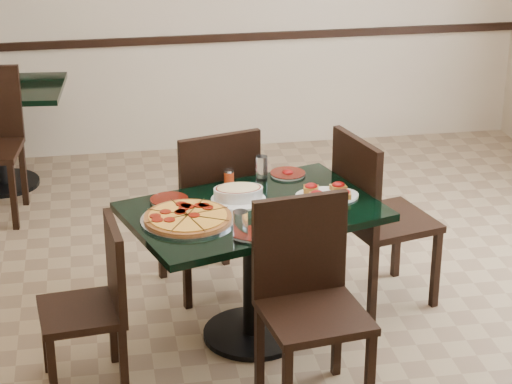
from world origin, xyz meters
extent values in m
plane|color=#7A6346|center=(0.00, 0.00, 0.00)|extent=(5.50, 5.50, 0.00)
plane|color=tan|center=(0.00, -2.75, 1.40)|extent=(5.00, 0.00, 5.00)
cube|color=black|center=(0.00, 2.73, 0.90)|extent=(5.00, 0.03, 0.06)
cube|color=black|center=(-0.14, -0.22, 0.73)|extent=(1.44, 1.14, 0.04)
cylinder|color=black|center=(-0.14, -0.22, 0.35)|extent=(0.11, 0.11, 0.71)
cylinder|color=black|center=(-0.14, -0.22, 0.01)|extent=(0.54, 0.54, 0.03)
cylinder|color=black|center=(-1.60, 2.20, 0.01)|extent=(0.53, 0.53, 0.03)
cube|color=black|center=(-0.31, 0.40, 0.48)|extent=(0.58, 0.58, 0.04)
cube|color=black|center=(-0.25, 0.19, 0.76)|extent=(0.46, 0.16, 0.50)
cube|color=black|center=(-0.17, 0.65, 0.23)|extent=(0.05, 0.05, 0.46)
cube|color=black|center=(-0.06, 0.26, 0.23)|extent=(0.05, 0.05, 0.46)
cube|color=black|center=(-0.56, 0.55, 0.23)|extent=(0.05, 0.05, 0.46)
cube|color=black|center=(-0.45, 0.15, 0.23)|extent=(0.05, 0.05, 0.46)
cube|color=black|center=(0.03, -0.88, 0.48)|extent=(0.52, 0.52, 0.04)
cube|color=black|center=(0.01, -0.67, 0.75)|extent=(0.46, 0.10, 0.50)
cube|color=black|center=(-0.19, -0.71, 0.23)|extent=(0.05, 0.05, 0.46)
cube|color=black|center=(0.26, -1.05, 0.23)|extent=(0.05, 0.05, 0.46)
cube|color=black|center=(0.21, -0.65, 0.23)|extent=(0.05, 0.05, 0.46)
cube|color=black|center=(0.67, 0.08, 0.48)|extent=(0.57, 0.57, 0.04)
cube|color=black|center=(0.46, 0.02, 0.75)|extent=(0.16, 0.46, 0.50)
cube|color=black|center=(0.92, -0.07, 0.23)|extent=(0.05, 0.05, 0.46)
cube|color=black|center=(0.53, -0.17, 0.23)|extent=(0.05, 0.05, 0.46)
cube|color=black|center=(0.82, 0.33, 0.23)|extent=(0.05, 0.05, 0.46)
cube|color=black|center=(0.42, 0.22, 0.23)|extent=(0.05, 0.05, 0.46)
cube|color=black|center=(-1.03, -0.53, 0.40)|extent=(0.44, 0.44, 0.04)
cube|color=black|center=(-0.86, -0.51, 0.64)|extent=(0.08, 0.40, 0.42)
cube|color=black|center=(-1.22, -0.38, 0.19)|extent=(0.04, 0.04, 0.38)
cube|color=black|center=(-0.89, -0.34, 0.19)|extent=(0.04, 0.04, 0.38)
cube|color=black|center=(-1.18, -0.71, 0.19)|extent=(0.04, 0.04, 0.38)
cube|color=black|center=(-0.85, -0.68, 0.19)|extent=(0.04, 0.04, 0.38)
cube|color=black|center=(-1.47, 1.40, 0.23)|extent=(0.04, 0.04, 0.46)
cube|color=black|center=(-1.42, 1.80, 0.23)|extent=(0.04, 0.04, 0.46)
cylinder|color=#BBBBC2|center=(-0.49, -0.32, 0.76)|extent=(0.47, 0.47, 0.01)
cylinder|color=brown|center=(-0.49, -0.32, 0.77)|extent=(0.44, 0.44, 0.02)
cylinder|color=orange|center=(-0.49, -0.32, 0.78)|extent=(0.39, 0.39, 0.01)
cylinder|color=white|center=(-0.20, -0.11, 0.76)|extent=(0.29, 0.29, 0.01)
ellipsoid|color=beige|center=(-0.20, -0.11, 0.82)|extent=(0.23, 0.15, 0.04)
ellipsoid|color=#A7772E|center=(-0.01, -0.44, 0.81)|extent=(0.20, 0.14, 0.07)
cylinder|color=white|center=(-0.18, -0.55, 0.76)|extent=(0.18, 0.18, 0.01)
cylinder|color=#3E0904|center=(-0.18, -0.55, 0.76)|extent=(0.18, 0.18, 0.00)
cylinder|color=white|center=(0.12, 0.20, 0.76)|extent=(0.19, 0.19, 0.01)
cylinder|color=#3E0904|center=(0.12, 0.20, 0.76)|extent=(0.19, 0.19, 0.00)
ellipsoid|color=#A5080B|center=(0.12, 0.20, 0.77)|extent=(0.06, 0.06, 0.03)
cylinder|color=white|center=(-0.55, -0.06, 0.76)|extent=(0.19, 0.19, 0.01)
cylinder|color=#3E0904|center=(-0.55, -0.06, 0.76)|extent=(0.20, 0.20, 0.00)
cube|color=white|center=(-0.15, -0.56, 0.75)|extent=(0.23, 0.23, 0.00)
cube|color=#BBBBC2|center=(-0.13, -0.56, 0.76)|extent=(0.10, 0.13, 0.00)
cylinder|color=white|center=(-0.03, 0.15, 0.82)|extent=(0.06, 0.06, 0.14)
cylinder|color=white|center=(-0.27, -0.60, 0.83)|extent=(0.07, 0.07, 0.15)
cylinder|color=#AB4112|center=(-0.22, 0.09, 0.79)|extent=(0.05, 0.05, 0.09)
cylinder|color=#BBBBC2|center=(-0.22, 0.09, 0.84)|extent=(0.06, 0.06, 0.01)
camera|label=1|loc=(-0.91, -4.80, 2.79)|focal=70.00mm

